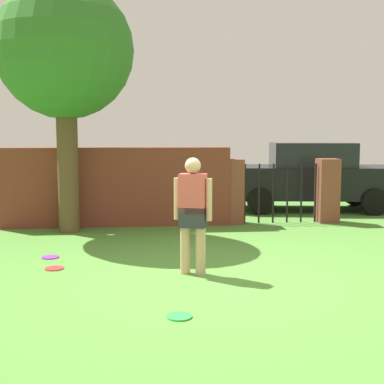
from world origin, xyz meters
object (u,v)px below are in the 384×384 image
(tree, at_px, (65,53))
(frisbee_green, at_px, (179,316))
(person, at_px, (193,210))
(frisbee_purple, at_px, (50,257))
(frisbee_red, at_px, (54,268))
(car, at_px, (311,176))

(tree, height_order, frisbee_green, tree)
(person, height_order, frisbee_purple, person)
(frisbee_green, bearing_deg, tree, 110.39)
(person, xyz_separation_m, frisbee_purple, (-2.15, 1.13, -0.89))
(frisbee_purple, xyz_separation_m, frisbee_red, (0.18, -0.70, 0.00))
(frisbee_purple, bearing_deg, tree, 90.18)
(car, xyz_separation_m, frisbee_purple, (-5.74, -4.64, -0.85))
(car, bearing_deg, person, -114.39)
(frisbee_green, bearing_deg, frisbee_purple, 123.22)
(tree, relative_size, frisbee_purple, 18.03)
(car, distance_m, frisbee_red, 7.76)
(frisbee_red, bearing_deg, frisbee_purple, 104.42)
(car, relative_size, frisbee_red, 16.24)
(frisbee_purple, distance_m, frisbee_green, 3.37)
(tree, bearing_deg, person, -56.83)
(frisbee_red, bearing_deg, tree, 93.71)
(frisbee_purple, relative_size, frisbee_red, 1.00)
(person, distance_m, frisbee_red, 2.21)
(tree, xyz_separation_m, frisbee_green, (1.85, -4.98, -3.49))
(tree, height_order, frisbee_purple, tree)
(person, bearing_deg, car, 77.95)
(car, distance_m, frisbee_green, 8.46)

